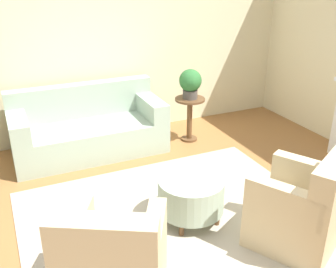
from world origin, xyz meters
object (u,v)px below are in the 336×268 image
Objects in this scene: armchair_left at (113,267)px; potted_plant_on_side_table at (190,82)px; armchair_right at (302,210)px; couch at (88,130)px; ottoman_table at (191,195)px; side_table at (190,113)px.

armchair_left is 2.33× the size of potted_plant_on_side_table.
armchair_right is 2.64m from potted_plant_on_side_table.
ottoman_table is (0.55, -2.05, -0.03)m from couch.
ottoman_table is (1.05, 0.76, -0.08)m from armchair_left.
armchair_left is 3.29m from potted_plant_on_side_table.
potted_plant_on_side_table is (0.92, 1.82, 0.60)m from ottoman_table.
armchair_left reaches higher than side_table.
armchair_left is at bearing -143.99° from ottoman_table.
side_table reaches higher than ottoman_table.
armchair_left is (-0.50, -2.82, 0.05)m from couch.
armchair_left and armchair_right have the same top height.
armchair_right is 1.08m from ottoman_table.
side_table is at bearing 52.65° from armchair_left.
potted_plant_on_side_table is at bearing 86.32° from armchair_right.
potted_plant_on_side_table is at bearing 52.65° from armchair_left.
armchair_right is at bearing -45.42° from ottoman_table.
potted_plant_on_side_table reaches higher than armchair_right.
potted_plant_on_side_table is (0.17, 2.58, 0.52)m from armchair_right.
armchair_right reaches higher than ottoman_table.
side_table is at bearing 45.00° from potted_plant_on_side_table.
side_table is 0.46m from potted_plant_on_side_table.
potted_plant_on_side_table is at bearing -135.00° from side_table.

